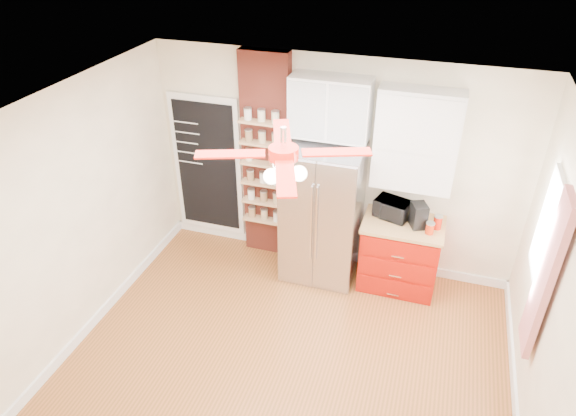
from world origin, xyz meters
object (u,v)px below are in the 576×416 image
(red_cabinet, at_px, (399,254))
(coffee_maker, at_px, (419,215))
(canister_left, at_px, (430,229))
(pantry_jar_oats, at_px, (249,155))
(fridge, at_px, (322,214))
(ceiling_fan, at_px, (284,154))
(toaster_oven, at_px, (392,209))

(red_cabinet, height_order, coffee_maker, coffee_maker)
(coffee_maker, height_order, canister_left, coffee_maker)
(canister_left, relative_size, pantry_jar_oats, 0.88)
(coffee_maker, bearing_deg, fridge, 157.87)
(red_cabinet, height_order, ceiling_fan, ceiling_fan)
(fridge, relative_size, toaster_oven, 4.37)
(canister_left, distance_m, pantry_jar_oats, 2.31)
(red_cabinet, bearing_deg, toaster_oven, 147.87)
(pantry_jar_oats, bearing_deg, ceiling_fan, -60.10)
(toaster_oven, relative_size, coffee_maker, 1.38)
(pantry_jar_oats, bearing_deg, canister_left, -6.10)
(toaster_oven, distance_m, pantry_jar_oats, 1.84)
(coffee_maker, distance_m, canister_left, 0.20)
(toaster_oven, height_order, canister_left, toaster_oven)
(toaster_oven, bearing_deg, red_cabinet, -15.00)
(pantry_jar_oats, bearing_deg, red_cabinet, -3.44)
(red_cabinet, xyz_separation_m, pantry_jar_oats, (-1.95, 0.12, 0.99))
(canister_left, height_order, pantry_jar_oats, pantry_jar_oats)
(red_cabinet, relative_size, toaster_oven, 2.34)
(fridge, xyz_separation_m, canister_left, (1.27, -0.07, 0.09))
(toaster_oven, relative_size, pantry_jar_oats, 2.81)
(fridge, xyz_separation_m, toaster_oven, (0.81, 0.15, 0.14))
(red_cabinet, bearing_deg, canister_left, -22.58)
(coffee_maker, relative_size, canister_left, 2.30)
(ceiling_fan, xyz_separation_m, coffee_maker, (1.07, 1.67, -1.38))
(canister_left, bearing_deg, red_cabinet, 157.42)
(red_cabinet, bearing_deg, ceiling_fan, -118.71)
(ceiling_fan, height_order, toaster_oven, ceiling_fan)
(ceiling_fan, distance_m, toaster_oven, 2.40)
(ceiling_fan, bearing_deg, coffee_maker, 57.30)
(ceiling_fan, distance_m, canister_left, 2.46)
(red_cabinet, height_order, canister_left, canister_left)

